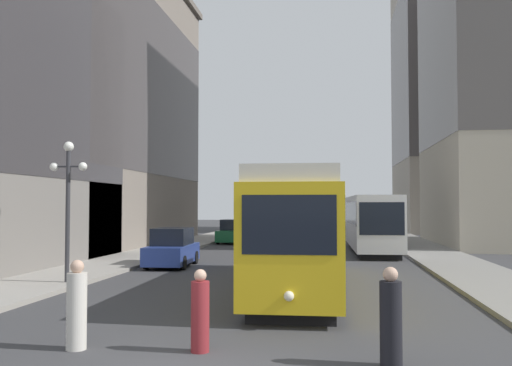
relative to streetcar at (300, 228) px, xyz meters
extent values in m
cube|color=gray|center=(-9.41, 29.58, -2.03)|extent=(3.42, 120.00, 0.15)
cube|color=gray|center=(7.00, 29.58, -2.03)|extent=(3.42, 120.00, 0.15)
cube|color=black|center=(0.00, 0.01, -1.93)|extent=(2.44, 12.20, 0.35)
cube|color=gold|center=(0.00, 0.01, -0.20)|extent=(2.85, 13.26, 3.10)
cube|color=black|center=(0.00, 0.01, 0.50)|extent=(2.87, 12.73, 1.08)
cube|color=silver|center=(0.00, 0.01, 1.57)|extent=(2.64, 12.99, 0.44)
cube|color=black|center=(0.13, -6.58, 0.34)|extent=(2.21, 0.12, 1.40)
sphere|color=#F2EACC|center=(0.13, -6.65, -1.30)|extent=(0.24, 0.24, 0.24)
cube|color=black|center=(3.53, 15.57, -1.93)|extent=(2.44, 10.74, 0.35)
cube|color=silver|center=(3.53, 15.57, -0.20)|extent=(2.85, 11.68, 3.10)
cube|color=black|center=(3.53, 15.57, 0.34)|extent=(2.87, 11.21, 1.30)
cube|color=black|center=(3.68, 9.79, 0.11)|extent=(2.31, 0.14, 1.71)
cylinder|color=black|center=(-7.20, 4.73, -1.78)|extent=(0.20, 0.65, 0.64)
cylinder|color=black|center=(-7.30, 7.33, -1.78)|extent=(0.20, 0.65, 0.64)
cylinder|color=black|center=(-5.50, 4.79, -1.78)|extent=(0.20, 0.65, 0.64)
cylinder|color=black|center=(-5.60, 7.40, -1.78)|extent=(0.20, 0.65, 0.64)
cube|color=navy|center=(-6.40, 6.06, -1.50)|extent=(1.96, 4.27, 0.84)
cube|color=black|center=(-6.40, 6.17, -0.68)|extent=(1.67, 2.37, 0.80)
cylinder|color=black|center=(-7.31, 21.17, -1.78)|extent=(0.21, 0.65, 0.64)
cylinder|color=black|center=(-7.19, 23.77, -1.78)|extent=(0.21, 0.65, 0.64)
cylinder|color=black|center=(-5.61, 21.09, -1.78)|extent=(0.21, 0.65, 0.64)
cylinder|color=black|center=(-5.49, 23.69, -1.78)|extent=(0.21, 0.65, 0.64)
cube|color=#14512D|center=(-6.40, 22.43, -1.50)|extent=(1.99, 4.29, 0.84)
cube|color=black|center=(-6.40, 22.54, -0.68)|extent=(1.69, 2.39, 0.80)
cylinder|color=maroon|center=(-1.48, -8.69, -1.41)|extent=(0.36, 0.36, 1.39)
sphere|color=tan|center=(-1.48, -8.69, -0.60)|extent=(0.25, 0.25, 0.25)
cylinder|color=beige|center=(-3.98, -8.85, -1.33)|extent=(0.40, 0.40, 1.53)
sphere|color=tan|center=(-3.98, -8.85, -0.44)|extent=(0.27, 0.27, 0.27)
cylinder|color=black|center=(2.16, -9.21, -1.34)|extent=(0.40, 0.40, 1.53)
sphere|color=tan|center=(2.16, -9.21, -0.45)|extent=(0.27, 0.27, 0.27)
cylinder|color=#333338|center=(-8.30, -0.66, 0.40)|extent=(0.16, 0.16, 4.71)
sphere|color=white|center=(-8.30, -0.66, 2.92)|extent=(0.36, 0.36, 0.36)
sphere|color=white|center=(-8.85, -0.66, 2.19)|extent=(0.31, 0.31, 0.31)
sphere|color=white|center=(-7.75, -0.66, 2.19)|extent=(0.31, 0.31, 0.31)
cube|color=#333338|center=(-8.30, -0.66, 2.19)|extent=(1.10, 0.06, 0.06)
cube|color=slate|center=(-18.84, 18.80, 8.05)|extent=(15.45, 23.08, 20.30)
cube|color=#3D3838|center=(-18.84, 18.80, 9.06)|extent=(15.49, 23.12, 12.18)
cube|color=#A89E8E|center=(14.67, 44.06, 13.34)|extent=(11.91, 15.76, 30.88)
cube|color=#544F4E|center=(14.67, 44.06, 14.88)|extent=(11.95, 15.80, 18.53)
camera|label=1|loc=(1.12, -19.47, 0.79)|focal=38.85mm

